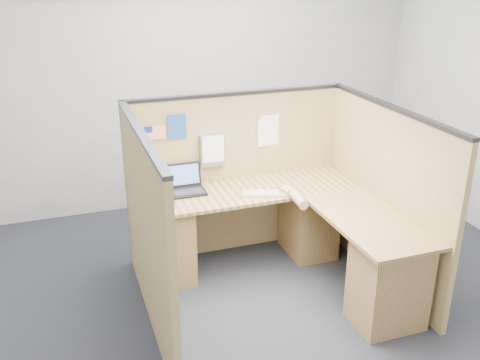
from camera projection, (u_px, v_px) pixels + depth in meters
name	position (u px, v px, depth m)	size (l,w,h in m)	color
floor	(277.00, 302.00, 4.37)	(5.00, 5.00, 0.00)	black
wall_back	(200.00, 80.00, 5.82)	(5.00, 5.00, 0.00)	#9FA2A4
cubicle_partitions	(259.00, 196.00, 4.45)	(2.06, 1.83, 1.53)	olive
l_desk	(285.00, 240.00, 4.53)	(1.95, 1.75, 0.73)	brown
laptop	(186.00, 185.00, 4.64)	(0.31, 0.29, 0.22)	black
keyboard	(266.00, 193.00, 4.57)	(0.43, 0.27, 0.03)	tan
mouse	(286.00, 191.00, 4.58)	(0.12, 0.07, 0.05)	silver
hand_forearm	(294.00, 196.00, 4.45)	(0.12, 0.42, 0.09)	tan
blue_poster	(177.00, 127.00, 4.57)	(0.17, 0.00, 0.22)	navy
american_flag	(152.00, 134.00, 4.51)	(0.19, 0.01, 0.32)	olive
file_holder	(213.00, 150.00, 4.73)	(0.23, 0.05, 0.29)	slate
paper_left	(271.00, 130.00, 4.88)	(0.22, 0.00, 0.28)	white
paper_right	(267.00, 133.00, 4.88)	(0.20, 0.00, 0.26)	white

